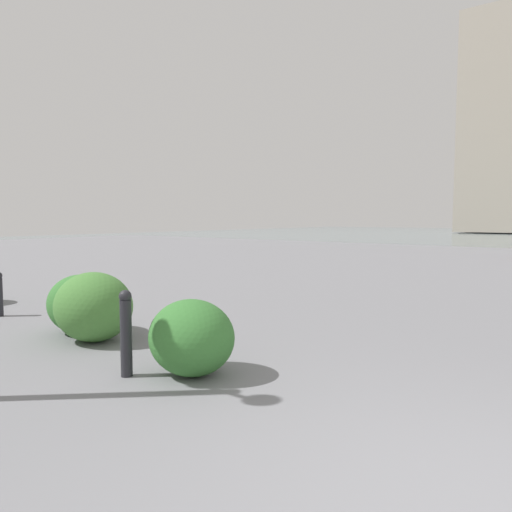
# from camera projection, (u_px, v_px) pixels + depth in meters

# --- Properties ---
(bollard_near) EXTENTS (0.13, 0.13, 0.90)m
(bollard_near) POSITION_uv_depth(u_px,v_px,m) (126.00, 332.00, 4.98)
(bollard_near) COLOR #232328
(bollard_near) RESTS_ON ground
(shrub_low) EXTENTS (1.09, 0.98, 0.92)m
(shrub_low) POSITION_uv_depth(u_px,v_px,m) (94.00, 307.00, 6.40)
(shrub_low) COLOR #477F38
(shrub_low) RESTS_ON ground
(shrub_wide) EXTENTS (0.98, 0.88, 0.83)m
(shrub_wide) POSITION_uv_depth(u_px,v_px,m) (81.00, 304.00, 6.86)
(shrub_wide) COLOR #387533
(shrub_wide) RESTS_ON ground
(shrub_tall) EXTENTS (0.94, 0.84, 0.80)m
(shrub_tall) POSITION_uv_depth(u_px,v_px,m) (191.00, 337.00, 5.02)
(shrub_tall) COLOR #387533
(shrub_tall) RESTS_ON ground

